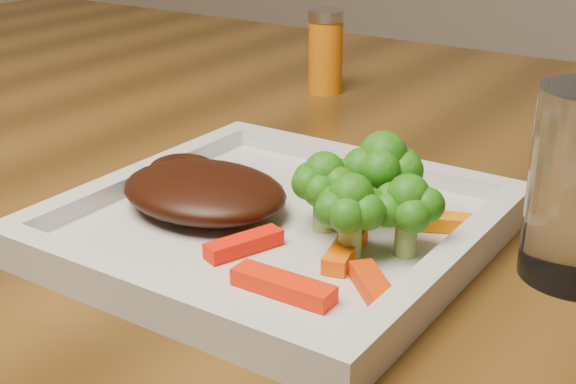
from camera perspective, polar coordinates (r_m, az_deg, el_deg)
The scene contains 12 objects.
plate at distance 0.55m, azimuth -0.87°, elevation -2.77°, with size 0.27×0.27×0.01m, color silver.
steak at distance 0.56m, azimuth -5.98°, elevation 0.06°, with size 0.12×0.10×0.03m, color black.
broccoli_0 at distance 0.54m, azimuth 6.72°, elevation 1.22°, with size 0.06×0.06×0.07m, color #306811, non-canonical shape.
broccoli_1 at distance 0.50m, azimuth 8.52°, elevation -1.09°, with size 0.05×0.05×0.06m, color #346A11, non-canonical shape.
broccoli_2 at distance 0.49m, azimuth 4.48°, elevation -1.55°, with size 0.05×0.05×0.06m, color #356510, non-canonical shape.
broccoli_3 at distance 0.53m, azimuth 2.58°, elevation 0.38°, with size 0.05×0.05×0.06m, color #146510, non-canonical shape.
carrot_0 at distance 0.46m, azimuth -0.35°, elevation -6.66°, with size 0.06×0.02×0.01m, color #FF2304.
carrot_1 at distance 0.46m, azimuth 6.19°, elevation -6.85°, with size 0.05×0.01×0.01m, color red.
carrot_2 at distance 0.51m, azimuth -3.14°, elevation -3.71°, with size 0.05×0.01×0.01m, color #FF1404.
carrot_3 at distance 0.55m, azimuth 11.39°, elevation -2.14°, with size 0.06×0.02×0.01m, color orange.
carrot_5 at distance 0.50m, azimuth 4.10°, elevation -4.10°, with size 0.06×0.01×0.01m, color #FF5B04.
spice_shaker at distance 0.90m, azimuth 2.69°, elevation 9.93°, with size 0.04×0.04×0.09m, color #D06A0B.
Camera 1 is at (0.43, -0.52, 0.99)m, focal length 50.00 mm.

